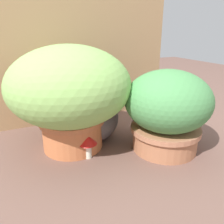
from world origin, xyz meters
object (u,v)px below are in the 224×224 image
Objects in this scene: leafy_planter at (167,109)px; cat at (102,117)px; mushroom_ornament_red at (88,142)px; grass_planter at (70,91)px.

cat is (-0.24, 0.24, -0.09)m from leafy_planter.
leafy_planter is 0.41m from mushroom_ornament_red.
grass_planter is 0.24m from cat.
grass_planter is 0.47m from leafy_planter.
grass_planter is 0.25m from mushroom_ornament_red.
cat is at bearing 134.65° from leafy_planter.
cat is (0.17, 0.03, -0.17)m from grass_planter.
grass_planter is at bearing 103.17° from mushroom_ornament_red.
grass_planter is at bearing -171.46° from cat.
leafy_planter is (0.41, -0.22, -0.08)m from grass_planter.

